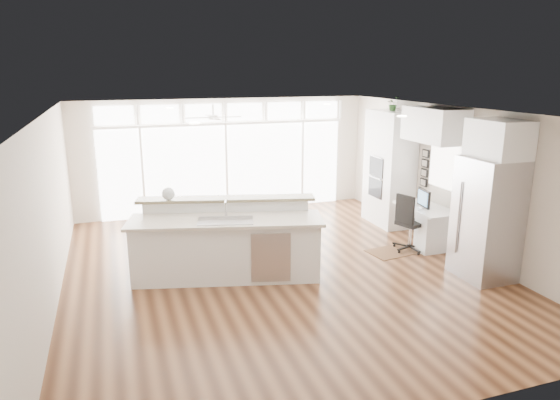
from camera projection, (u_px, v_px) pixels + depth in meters
name	position (u px, v px, depth m)	size (l,w,h in m)	color
floor	(279.00, 270.00, 8.61)	(7.00, 8.00, 0.02)	#452615
ceiling	(279.00, 112.00, 7.92)	(7.00, 8.00, 0.02)	white
wall_back	(225.00, 156.00, 11.92)	(7.00, 0.04, 2.70)	beige
wall_front	(418.00, 293.00, 4.60)	(7.00, 0.04, 2.70)	beige
wall_left	(49.00, 213.00, 7.17)	(0.04, 8.00, 2.70)	beige
wall_right	(455.00, 179.00, 9.35)	(0.04, 8.00, 2.70)	beige
glass_wall	(226.00, 168.00, 11.94)	(5.80, 0.06, 2.08)	white
transom_row	(225.00, 112.00, 11.61)	(5.90, 0.06, 0.40)	white
desk_window	(444.00, 166.00, 9.56)	(0.04, 0.85, 0.85)	white
ceiling_fan	(213.00, 112.00, 10.38)	(1.16, 1.16, 0.32)	white
recessed_lights	(275.00, 112.00, 8.11)	(3.40, 3.00, 0.02)	beige
oven_cabinet	(389.00, 168.00, 10.92)	(0.64, 1.20, 2.50)	white
desk_nook	(425.00, 226.00, 9.76)	(0.72, 1.30, 0.76)	white
upper_cabinets	(435.00, 125.00, 9.27)	(0.64, 1.30, 0.64)	white
refrigerator	(487.00, 219.00, 8.08)	(0.76, 0.90, 2.00)	#AAA9AE
fridge_cabinet	(499.00, 139.00, 7.77)	(0.64, 0.90, 0.60)	white
framed_photos	(425.00, 168.00, 10.17)	(0.06, 0.22, 0.80)	black
kitchen_island	(226.00, 242.00, 8.14)	(3.13, 1.18, 1.24)	white
rug	(391.00, 252.00, 9.43)	(0.84, 0.60, 0.01)	#382012
office_chair	(411.00, 222.00, 9.41)	(0.57, 0.53, 1.10)	black
fishbowl	(168.00, 194.00, 8.27)	(0.22, 0.22, 0.22)	silver
monitor	(424.00, 198.00, 9.59)	(0.08, 0.46, 0.38)	black
keyboard	(416.00, 208.00, 9.58)	(0.11, 0.29, 0.01)	silver
potted_plant	(393.00, 105.00, 10.58)	(0.26, 0.29, 0.23)	#2B5524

